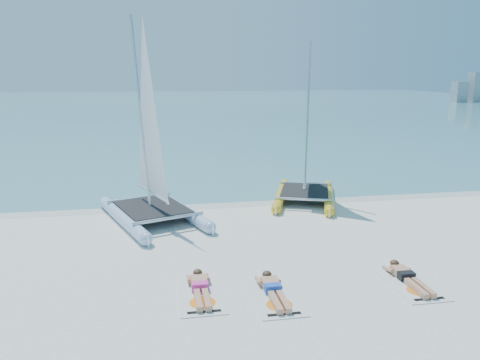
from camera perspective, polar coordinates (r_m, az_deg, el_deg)
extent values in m
plane|color=white|center=(12.70, 3.57, -9.30)|extent=(140.00, 140.00, 0.00)
cube|color=#6EB7B5|center=(74.64, -7.81, 9.06)|extent=(140.00, 115.00, 0.01)
cube|color=silver|center=(17.81, -0.52, -2.71)|extent=(140.00, 1.40, 0.01)
cube|color=#A0AAB0|center=(89.33, 25.17, 9.71)|extent=(2.00, 2.00, 3.50)
cube|color=#A0AAB0|center=(91.05, 26.79, 10.07)|extent=(2.00, 2.00, 5.00)
cylinder|color=#C1DDFE|center=(15.68, -14.08, -4.55)|extent=(1.94, 4.40, 0.40)
cone|color=#C1DDFE|center=(18.01, -16.32, -2.42)|extent=(0.56, 0.68, 0.38)
cylinder|color=#C1DDFE|center=(16.31, -7.22, -3.57)|extent=(1.94, 4.40, 0.40)
cone|color=#C1DDFE|center=(18.56, -10.24, -1.65)|extent=(0.56, 0.68, 0.38)
cube|color=black|center=(15.90, -10.61, -3.26)|extent=(2.70, 3.02, 0.03)
cylinder|color=silver|center=(16.11, -12.06, 8.20)|extent=(0.50, 1.15, 6.26)
cylinder|color=yellow|center=(18.26, 5.02, -1.80)|extent=(1.70, 3.97, 0.36)
cone|color=yellow|center=(20.43, 5.54, -0.23)|extent=(0.50, 0.61, 0.34)
cylinder|color=yellow|center=(18.21, 10.74, -2.02)|extent=(1.70, 3.97, 0.36)
cone|color=yellow|center=(20.39, 10.65, -0.42)|extent=(0.50, 0.61, 0.34)
cube|color=black|center=(18.16, 7.90, -1.28)|extent=(2.40, 2.70, 0.03)
cylinder|color=silver|center=(18.42, 8.24, 7.77)|extent=(0.44, 1.04, 5.62)
cube|color=silver|center=(10.64, -4.79, -13.86)|extent=(1.00, 1.85, 0.02)
cube|color=tan|center=(10.98, -5.01, -12.34)|extent=(0.36, 0.55, 0.17)
cube|color=#EC379D|center=(10.79, -4.91, -12.77)|extent=(0.37, 0.22, 0.17)
cube|color=tan|center=(10.28, -4.60, -14.40)|extent=(0.31, 0.85, 0.13)
sphere|color=tan|center=(11.29, -5.18, -11.37)|extent=(0.21, 0.21, 0.21)
ellipsoid|color=#3D2616|center=(11.29, -5.19, -11.16)|extent=(0.22, 0.24, 0.15)
cube|color=silver|center=(10.54, 4.32, -14.10)|extent=(1.00, 1.85, 0.02)
cube|color=tan|center=(10.87, 3.77, -12.58)|extent=(0.36, 0.55, 0.17)
cube|color=blue|center=(10.69, 4.02, -13.01)|extent=(0.37, 0.22, 0.17)
cube|color=tan|center=(10.19, 4.85, -14.65)|extent=(0.31, 0.85, 0.13)
sphere|color=tan|center=(11.18, 3.32, -11.60)|extent=(0.21, 0.21, 0.21)
ellipsoid|color=#3D2616|center=(11.17, 3.31, -11.39)|extent=(0.22, 0.24, 0.15)
cube|color=silver|center=(11.80, 20.13, -11.85)|extent=(1.00, 1.85, 0.02)
cube|color=tan|center=(12.09, 19.15, -10.59)|extent=(0.36, 0.55, 0.17)
cube|color=black|center=(11.93, 19.62, -10.92)|extent=(0.37, 0.22, 0.17)
cube|color=tan|center=(11.48, 21.09, -12.23)|extent=(0.31, 0.85, 0.13)
sphere|color=tan|center=(12.37, 18.33, -9.78)|extent=(0.21, 0.21, 0.21)
ellipsoid|color=#3D2616|center=(12.37, 18.32, -9.59)|extent=(0.22, 0.24, 0.15)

